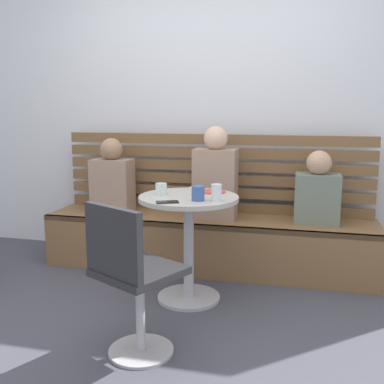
# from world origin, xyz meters

# --- Properties ---
(ground) EXTENTS (8.00, 8.00, 0.00)m
(ground) POSITION_xyz_m (0.00, 0.00, 0.00)
(ground) COLOR #42424C
(back_wall) EXTENTS (5.20, 0.10, 2.90)m
(back_wall) POSITION_xyz_m (0.00, 1.64, 1.45)
(back_wall) COLOR silver
(back_wall) RESTS_ON ground
(booth_bench) EXTENTS (2.70, 0.52, 0.44)m
(booth_bench) POSITION_xyz_m (0.00, 1.20, 0.22)
(booth_bench) COLOR brown
(booth_bench) RESTS_ON ground
(booth_backrest) EXTENTS (2.65, 0.04, 0.67)m
(booth_backrest) POSITION_xyz_m (0.00, 1.44, 0.78)
(booth_backrest) COLOR brown
(booth_backrest) RESTS_ON booth_bench
(cafe_table) EXTENTS (0.68, 0.68, 0.74)m
(cafe_table) POSITION_xyz_m (-0.00, 0.56, 0.52)
(cafe_table) COLOR #ADADB2
(cafe_table) RESTS_ON ground
(white_chair) EXTENTS (0.54, 0.54, 0.85)m
(white_chair) POSITION_xyz_m (-0.11, -0.24, 0.46)
(white_chair) COLOR #ADADB2
(white_chair) RESTS_ON ground
(person_adult) EXTENTS (0.34, 0.22, 0.75)m
(person_adult) POSITION_xyz_m (0.06, 1.19, 0.77)
(person_adult) COLOR #9E7F6B
(person_adult) RESTS_ON booth_bench
(person_child_left) EXTENTS (0.34, 0.22, 0.57)m
(person_child_left) POSITION_xyz_m (0.86, 1.22, 0.69)
(person_child_left) COLOR slate
(person_child_left) RESTS_ON booth_bench
(person_child_middle) EXTENTS (0.34, 0.22, 0.64)m
(person_child_middle) POSITION_xyz_m (-0.84, 1.22, 0.72)
(person_child_middle) COLOR #9E7F6B
(person_child_middle) RESTS_ON booth_bench
(cup_water_clear) EXTENTS (0.07, 0.07, 0.11)m
(cup_water_clear) POSITION_xyz_m (0.22, 0.44, 0.80)
(cup_water_clear) COLOR white
(cup_water_clear) RESTS_ON cafe_table
(cup_glass_short) EXTENTS (0.08, 0.08, 0.08)m
(cup_glass_short) POSITION_xyz_m (-0.19, 0.56, 0.78)
(cup_glass_short) COLOR silver
(cup_glass_short) RESTS_ON cafe_table
(cup_espresso_small) EXTENTS (0.06, 0.06, 0.05)m
(cup_espresso_small) POSITION_xyz_m (0.02, 0.61, 0.77)
(cup_espresso_small) COLOR silver
(cup_espresso_small) RESTS_ON cafe_table
(cup_mug_blue) EXTENTS (0.08, 0.08, 0.09)m
(cup_mug_blue) POSITION_xyz_m (0.10, 0.43, 0.79)
(cup_mug_blue) COLOR #3D5B9E
(cup_mug_blue) RESTS_ON cafe_table
(plate_small) EXTENTS (0.17, 0.17, 0.01)m
(plate_small) POSITION_xyz_m (0.14, 0.73, 0.75)
(plate_small) COLOR #DB4C42
(plate_small) RESTS_ON cafe_table
(phone_on_table) EXTENTS (0.16, 0.12, 0.01)m
(phone_on_table) POSITION_xyz_m (-0.08, 0.32, 0.74)
(phone_on_table) COLOR black
(phone_on_table) RESTS_ON cafe_table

